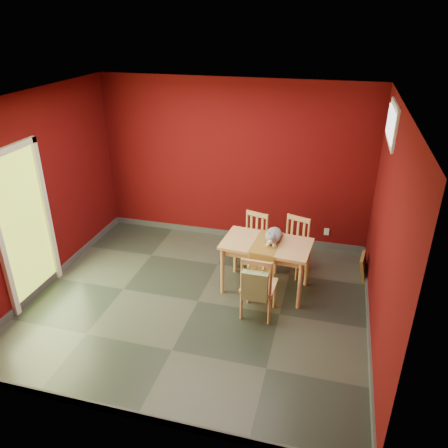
% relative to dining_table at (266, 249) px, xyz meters
% --- Properties ---
extents(ground, '(4.50, 4.50, 0.00)m').
position_rel_dining_table_xyz_m(ground, '(-0.83, -0.54, -0.65)').
color(ground, '#2D342D').
rests_on(ground, ground).
extents(room_shell, '(4.50, 4.50, 4.50)m').
position_rel_dining_table_xyz_m(room_shell, '(-0.83, -0.54, -0.60)').
color(room_shell, '#4D0709').
rests_on(room_shell, ground).
extents(doorway, '(0.06, 1.01, 2.13)m').
position_rel_dining_table_xyz_m(doorway, '(-3.06, -0.94, 0.47)').
color(doorway, '#B7D838').
rests_on(doorway, ground).
extents(window, '(0.05, 0.90, 0.50)m').
position_rel_dining_table_xyz_m(window, '(1.40, 0.46, 1.70)').
color(window, white).
rests_on(window, room_shell).
extents(outlet_plate, '(0.08, 0.02, 0.12)m').
position_rel_dining_table_xyz_m(outlet_plate, '(0.77, 1.45, -0.35)').
color(outlet_plate, silver).
rests_on(outlet_plate, room_shell).
extents(dining_table, '(1.25, 0.79, 0.75)m').
position_rel_dining_table_xyz_m(dining_table, '(0.00, 0.00, 0.00)').
color(dining_table, tan).
rests_on(dining_table, ground).
extents(table_runner, '(0.39, 0.73, 0.36)m').
position_rel_dining_table_xyz_m(table_runner, '(0.00, -0.12, 0.04)').
color(table_runner, olive).
rests_on(table_runner, dining_table).
extents(chair_far_left, '(0.49, 0.49, 0.85)m').
position_rel_dining_table_xyz_m(chair_far_left, '(-0.31, 0.61, -0.22)').
color(chair_far_left, tan).
rests_on(chair_far_left, ground).
extents(chair_far_right, '(0.51, 0.51, 0.86)m').
position_rel_dining_table_xyz_m(chair_far_right, '(0.31, 0.59, -0.21)').
color(chair_far_right, tan).
rests_on(chair_far_right, ground).
extents(chair_near, '(0.44, 0.44, 0.90)m').
position_rel_dining_table_xyz_m(chair_near, '(0.01, -0.62, -0.19)').
color(chair_near, tan).
rests_on(chair_near, ground).
extents(tote_bag, '(0.32, 0.19, 0.45)m').
position_rel_dining_table_xyz_m(tote_bag, '(0.01, -0.84, -0.06)').
color(tote_bag, '#8DA76B').
rests_on(tote_bag, chair_near).
extents(cat, '(0.32, 0.50, 0.23)m').
position_rel_dining_table_xyz_m(cat, '(0.08, 0.09, 0.21)').
color(cat, slate).
rests_on(cat, table_runner).
extents(picture_frame, '(0.17, 0.38, 0.37)m').
position_rel_dining_table_xyz_m(picture_frame, '(1.36, 0.65, -0.47)').
color(picture_frame, brown).
rests_on(picture_frame, ground).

